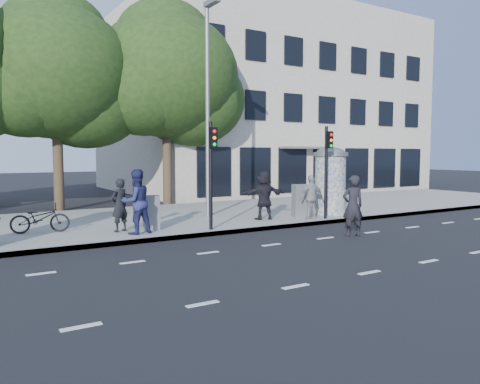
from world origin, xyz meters
TOP-DOWN VIEW (x-y plane):
  - ground at (0.00, 0.00)m, footprint 120.00×120.00m
  - sidewalk at (0.00, 7.50)m, footprint 40.00×8.00m
  - curb at (0.00, 3.55)m, footprint 40.00×0.10m
  - lane_dash_near at (0.00, -2.20)m, footprint 32.00×0.12m
  - lane_dash_far at (0.00, 1.40)m, footprint 32.00×0.12m
  - ad_column_right at (5.20, 4.70)m, footprint 1.36×1.36m
  - traffic_pole_near at (-0.60, 3.79)m, footprint 0.22×0.31m
  - traffic_pole_far at (4.20, 3.79)m, footprint 0.22×0.31m
  - street_lamp at (0.80, 6.63)m, footprint 0.25×0.93m
  - tree_near_left at (-3.50, 12.70)m, footprint 6.80×6.80m
  - tree_center at (1.50, 12.30)m, footprint 7.00×7.00m
  - building at (12.00, 19.99)m, footprint 20.30×15.85m
  - ped_b at (-3.18, 4.96)m, footprint 0.70×0.59m
  - ped_c at (-2.88, 4.30)m, footprint 1.05×0.88m
  - ped_e at (3.60, 3.94)m, footprint 1.03×0.70m
  - ped_f at (2.12, 4.83)m, footprint 1.75×0.96m
  - man_road at (2.95, 1.23)m, footprint 0.79×0.63m
  - bicycle at (-5.30, 6.02)m, footprint 0.89×1.76m
  - cabinet_left at (-2.24, 4.77)m, footprint 0.60×0.49m
  - cabinet_right at (3.71, 4.68)m, footprint 0.69×0.57m

SIDE VIEW (x-z plane):
  - ground at x=0.00m, z-range 0.00..0.00m
  - lane_dash_near at x=0.00m, z-range 0.00..0.01m
  - lane_dash_far at x=0.00m, z-range 0.00..0.01m
  - sidewalk at x=0.00m, z-range 0.00..0.15m
  - curb at x=0.00m, z-range -0.01..0.15m
  - bicycle at x=-5.30m, z-range 0.15..1.03m
  - cabinet_left at x=-2.24m, z-range 0.15..1.24m
  - cabinet_right at x=3.71m, z-range 0.15..1.38m
  - man_road at x=2.95m, z-range 0.00..1.89m
  - ped_e at x=3.60m, z-range 0.15..1.77m
  - ped_b at x=-3.18m, z-range 0.15..1.79m
  - ped_f at x=2.12m, z-range 0.15..1.93m
  - ped_c at x=-2.88m, z-range 0.15..2.08m
  - ad_column_right at x=5.20m, z-range 0.21..2.86m
  - traffic_pole_near at x=-0.60m, z-range 0.53..3.93m
  - traffic_pole_far at x=4.20m, z-range 0.53..3.93m
  - street_lamp at x=0.80m, z-range 0.79..8.79m
  - building at x=12.00m, z-range -0.01..11.99m
  - tree_near_left at x=-3.50m, z-range 1.58..10.55m
  - tree_center at x=1.50m, z-range 1.66..10.96m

